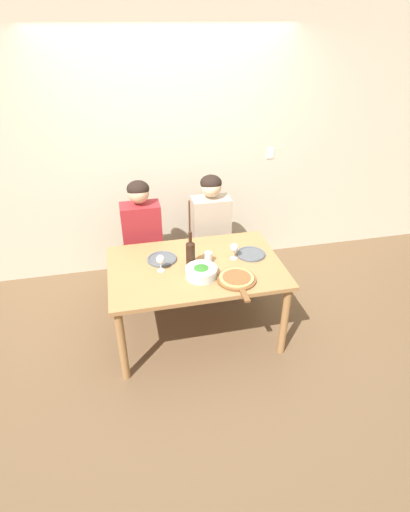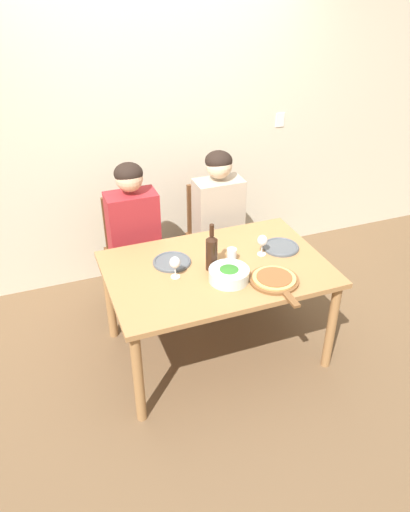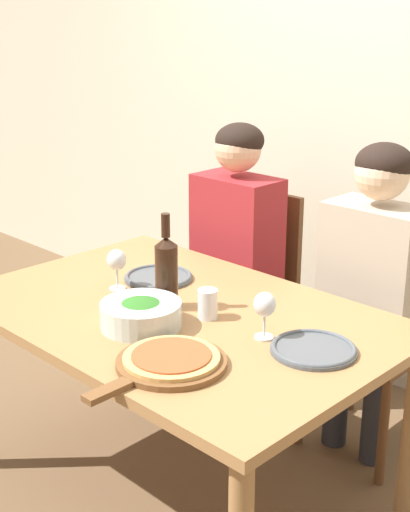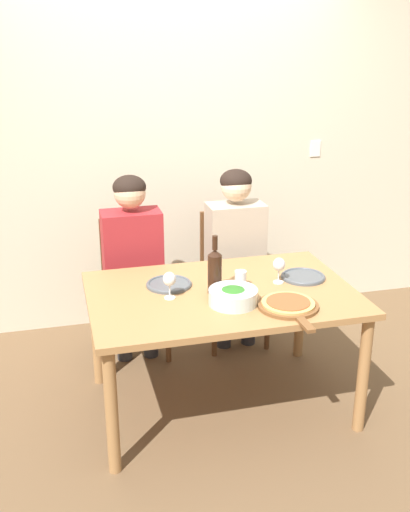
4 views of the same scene
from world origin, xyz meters
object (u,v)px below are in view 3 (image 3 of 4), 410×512
(chair_right, at_px, (382,326))
(wine_glass_right, at_px, (265,307))
(person_man, at_px, (372,273))
(pizza_on_board, at_px, (169,361))
(person_woman, at_px, (234,235))
(broccoli_bowl, at_px, (141,314))
(wine_bottle, at_px, (166,271))
(dinner_plate_left, at_px, (158,277))
(dinner_plate_right, at_px, (313,349))
(water_tumbler, at_px, (208,304))
(wine_glass_left, at_px, (117,262))
(chair_left, at_px, (249,282))

(chair_right, height_order, wine_glass_right, chair_right)
(person_man, relative_size, wine_glass_right, 8.23)
(person_man, relative_size, pizza_on_board, 2.71)
(person_woman, bearing_deg, chair_right, 8.83)
(wine_glass_right, bearing_deg, broccoli_bowl, -148.08)
(wine_bottle, height_order, dinner_plate_left, wine_bottle)
(dinner_plate_right, xyz_separation_m, water_tumbler, (-0.40, -0.04, 0.04))
(person_woman, distance_m, person_man, 0.70)
(person_man, bearing_deg, wine_glass_left, -129.40)
(chair_left, height_order, wine_bottle, wine_bottle)
(person_man, bearing_deg, broccoli_bowl, -108.30)
(broccoli_bowl, height_order, dinner_plate_left, broccoli_bowl)
(person_woman, relative_size, pizza_on_board, 2.71)
(person_woman, relative_size, wine_bottle, 3.75)
(wine_glass_left, xyz_separation_m, water_tumbler, (0.41, 0.04, -0.06))
(dinner_plate_left, height_order, pizza_on_board, pizza_on_board)
(pizza_on_board, bearing_deg, person_man, 88.38)
(dinner_plate_left, bearing_deg, wine_bottle, -35.89)
(wine_glass_left, bearing_deg, broccoli_bowl, -26.30)
(person_man, bearing_deg, dinner_plate_left, -135.55)
(dinner_plate_left, distance_m, water_tumbler, 0.41)
(water_tumbler, bearing_deg, pizza_on_board, -63.29)
(dinner_plate_left, height_order, wine_glass_left, wine_glass_left)
(person_woman, xyz_separation_m, broccoli_bowl, (0.40, -0.89, 0.02))
(chair_right, relative_size, wine_bottle, 2.75)
(broccoli_bowl, xyz_separation_m, pizza_on_board, (0.26, -0.12, -0.03))
(dinner_plate_left, bearing_deg, person_woman, 102.64)
(chair_left, bearing_deg, pizza_on_board, -59.05)
(person_woman, bearing_deg, dinner_plate_left, -77.36)
(wine_bottle, bearing_deg, dinner_plate_right, 7.72)
(broccoli_bowl, relative_size, dinner_plate_left, 1.01)
(wine_glass_left, bearing_deg, person_man, 50.60)
(chair_left, height_order, chair_right, same)
(dinner_plate_left, xyz_separation_m, wine_glass_right, (0.61, -0.12, 0.10))
(chair_right, relative_size, broccoli_bowl, 3.51)
(chair_left, distance_m, chair_right, 0.70)
(dinner_plate_left, bearing_deg, wine_glass_right, -10.69)
(chair_left, height_order, wine_glass_right, chair_left)
(chair_right, distance_m, pizza_on_board, 1.14)
(chair_left, distance_m, dinner_plate_right, 1.20)
(wine_glass_left, bearing_deg, chair_right, 54.41)
(chair_right, height_order, person_woman, person_woman)
(person_man, height_order, dinner_plate_left, person_man)
(person_man, xyz_separation_m, broccoli_bowl, (-0.29, -0.89, 0.02))
(wine_bottle, bearing_deg, wine_glass_left, -177.67)
(person_woman, relative_size, wine_glass_left, 8.23)
(wine_glass_left, bearing_deg, dinner_plate_left, 80.04)
(dinner_plate_right, relative_size, wine_glass_left, 1.71)
(dinner_plate_left, bearing_deg, wine_glass_left, -99.96)
(person_man, xyz_separation_m, dinner_plate_right, (0.21, -0.65, -0.01))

